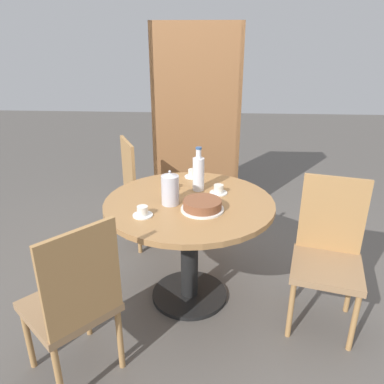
% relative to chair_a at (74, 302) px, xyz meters
% --- Properties ---
extents(ground_plane, '(14.00, 14.00, 0.00)m').
position_rel_chair_a_xyz_m(ground_plane, '(0.54, 0.71, -0.50)').
color(ground_plane, '#56514C').
extents(dining_table, '(1.11, 1.11, 0.76)m').
position_rel_chair_a_xyz_m(dining_table, '(0.54, 0.71, 0.09)').
color(dining_table, black).
rests_on(dining_table, ground_plane).
extents(chair_a, '(0.59, 0.59, 0.96)m').
position_rel_chair_a_xyz_m(chair_a, '(0.00, 0.00, 0.00)').
color(chair_a, '#A87A47').
rests_on(chair_a, ground_plane).
extents(chair_b, '(0.51, 0.51, 0.96)m').
position_rel_chair_a_xyz_m(chair_b, '(1.43, 0.56, 0.00)').
color(chair_b, '#A87A47').
rests_on(chair_b, ground_plane).
extents(chair_c, '(0.56, 0.56, 0.96)m').
position_rel_chair_a_xyz_m(chair_c, '(0.09, 1.49, 0.00)').
color(chair_c, '#A87A47').
rests_on(chair_c, ground_plane).
extents(bookshelf, '(0.85, 0.28, 1.88)m').
position_rel_chair_a_xyz_m(bookshelf, '(0.51, 2.14, 0.41)').
color(bookshelf, brown).
rests_on(bookshelf, ground_plane).
extents(coffee_pot, '(0.11, 0.11, 0.23)m').
position_rel_chair_a_xyz_m(coffee_pot, '(0.43, 0.66, 0.37)').
color(coffee_pot, silver).
rests_on(coffee_pot, dining_table).
extents(water_bottle, '(0.08, 0.08, 0.31)m').
position_rel_chair_a_xyz_m(water_bottle, '(0.59, 0.91, 0.39)').
color(water_bottle, silver).
rests_on(water_bottle, dining_table).
extents(cake_main, '(0.27, 0.27, 0.07)m').
position_rel_chair_a_xyz_m(cake_main, '(0.63, 0.58, 0.29)').
color(cake_main, white).
rests_on(cake_main, dining_table).
extents(cup_a, '(0.12, 0.12, 0.06)m').
position_rel_chair_a_xyz_m(cup_a, '(0.40, 0.91, 0.29)').
color(cup_a, silver).
rests_on(cup_a, dining_table).
extents(cup_b, '(0.12, 0.12, 0.06)m').
position_rel_chair_a_xyz_m(cup_b, '(0.54, 1.16, 0.29)').
color(cup_b, silver).
rests_on(cup_b, dining_table).
extents(cup_c, '(0.12, 0.12, 0.06)m').
position_rel_chair_a_xyz_m(cup_c, '(0.28, 0.48, 0.29)').
color(cup_c, silver).
rests_on(cup_c, dining_table).
extents(cup_d, '(0.12, 0.12, 0.06)m').
position_rel_chair_a_xyz_m(cup_d, '(0.73, 0.85, 0.29)').
color(cup_d, silver).
rests_on(cup_d, dining_table).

